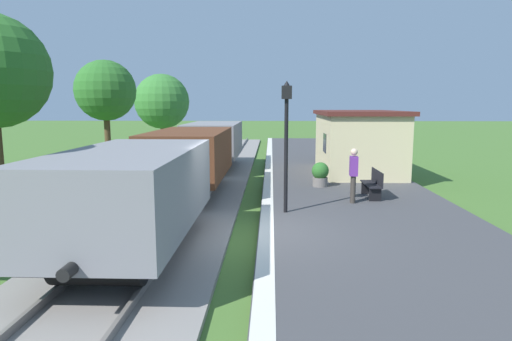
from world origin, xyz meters
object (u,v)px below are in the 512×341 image
Objects in this scene: bench_near_hut at (373,183)px; station_hut at (358,142)px; lamp_post_near at (286,123)px; tree_field_left at (162,102)px; freight_train at (190,158)px; bench_down_platform at (330,150)px; tree_trackside_far at (105,91)px; person_waiting at (353,173)px; potted_planter at (320,174)px.

station_hut is at bearing 84.68° from bench_near_hut.
lamp_post_near is at bearing -114.58° from station_hut.
tree_field_left is (-7.17, 14.88, 0.68)m from lamp_post_near.
station_hut is at bearing 33.09° from freight_train.
station_hut is at bearing -84.71° from bench_down_platform.
bench_down_platform is 12.57m from tree_trackside_far.
tree_field_left is (-10.14, 12.75, 2.76)m from bench_near_hut.
person_waiting is at bearing -101.94° from station_hut.
station_hut reaches higher than bench_down_platform.
person_waiting reaches higher than potted_planter.
potted_planter is (-1.54, 1.91, 0.00)m from bench_near_hut.
lamp_post_near is (-2.97, -2.13, 2.08)m from bench_near_hut.
freight_train is 4.80m from lamp_post_near.
lamp_post_near reaches higher than bench_down_platform.
bench_near_hut is 0.41× the size of lamp_post_near.
station_hut is 5.60m from bench_down_platform.
lamp_post_near reaches higher than bench_near_hut.
freight_train is 4.88m from potted_planter.
potted_planter is 10.90m from tree_trackside_far.
bench_near_hut is 1.25m from person_waiting.
tree_field_left is at bearing 108.20° from freight_train.
bench_down_platform is at bearing -9.97° from tree_field_left.
bench_down_platform is at bearing 77.24° from lamp_post_near.
freight_train is 21.18× the size of potted_planter.
person_waiting is 2.99m from lamp_post_near.
tree_field_left is (-3.85, 11.71, 2.09)m from freight_train.
potted_planter reaches higher than bench_down_platform.
tree_trackside_far is (-11.62, 0.57, 2.27)m from station_hut.
person_waiting is at bearing 31.49° from lamp_post_near.
freight_train is 8.12m from station_hut.
freight_train is 12.93× the size of bench_near_hut.
freight_train is 5.24× the size of lamp_post_near.
lamp_post_near is 0.69× the size of tree_trackside_far.
lamp_post_near is at bearing -144.29° from bench_near_hut.
potted_planter is (-2.05, -3.55, -0.93)m from station_hut.
station_hut is 5.57m from bench_near_hut.
bench_near_hut is at bearing -129.95° from person_waiting.
tree_trackside_far reaches higher than potted_planter.
tree_field_left is (-9.32, 13.56, 2.30)m from person_waiting.
bench_down_platform is at bearing 57.65° from freight_train.
lamp_post_near is at bearing -64.27° from tree_field_left.
station_hut is 6.33× the size of potted_planter.
station_hut is 6.44m from person_waiting.
tree_field_left is at bearing 128.50° from bench_near_hut.
tree_field_left reaches higher than lamp_post_near.
potted_planter is 0.18× the size of tree_field_left.
tree_trackside_far is at bearing 151.46° from bench_near_hut.
station_hut is at bearing -34.36° from tree_field_left.
bench_near_hut is 1.64× the size of potted_planter.
lamp_post_near reaches higher than person_waiting.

